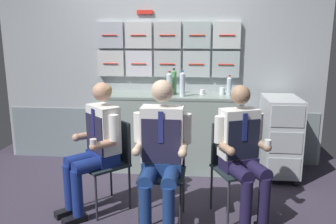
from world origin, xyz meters
TOP-DOWN VIEW (x-y plane):
  - ground at (0.00, 0.00)m, footprint 4.80×4.80m
  - galley_bulkhead at (0.01, 1.37)m, footprint 4.20×0.14m
  - galley_counter at (0.16, 1.09)m, footprint 1.68×0.53m
  - service_trolley at (1.48, 0.95)m, footprint 0.40×0.65m
  - folding_chair_left at (-0.32, 0.04)m, footprint 0.57×0.57m
  - crew_member_left at (-0.43, -0.07)m, footprint 0.62×0.62m
  - folding_chair_right at (0.21, -0.12)m, footprint 0.41×0.41m
  - crew_member_right at (0.21, -0.28)m, footprint 0.51×0.62m
  - folding_chair_by_counter at (0.86, 0.04)m, footprint 0.52×0.52m
  - crew_member_by_counter at (0.92, -0.11)m, footprint 0.53×0.65m
  - water_bottle_tall at (0.21, 1.12)m, footprint 0.07×0.07m
  - water_bottle_blue_cap at (0.32, 0.97)m, footprint 0.07×0.07m
  - water_bottle_clear at (0.88, 1.07)m, footprint 0.06×0.06m
  - water_bottle_short at (0.16, 1.03)m, footprint 0.07×0.07m
  - coffee_cup_spare at (0.06, 1.12)m, footprint 0.07×0.07m
  - coffee_cup_white at (0.56, 1.14)m, footprint 0.06×0.06m
  - espresso_cup_small at (0.80, 1.17)m, footprint 0.06×0.06m

SIDE VIEW (x-z plane):
  - ground at x=0.00m, z-range -0.04..0.00m
  - galley_counter at x=0.16m, z-range 0.00..0.96m
  - service_trolley at x=1.48m, z-range 0.03..1.00m
  - folding_chair_left at x=-0.32m, z-range 0.11..0.97m
  - folding_chair_right at x=0.21m, z-range 0.11..0.97m
  - folding_chair_by_counter at x=0.86m, z-range 0.11..0.97m
  - crew_member_by_counter at x=0.92m, z-range 0.06..1.31m
  - crew_member_left at x=-0.43m, z-range 0.06..1.31m
  - crew_member_right at x=0.21m, z-range 0.07..1.38m
  - coffee_cup_white at x=0.56m, z-range 0.96..1.02m
  - coffee_cup_spare at x=0.06m, z-range 0.96..1.03m
  - espresso_cup_small at x=0.80m, z-range 0.96..1.04m
  - water_bottle_clear at x=0.88m, z-range 0.95..1.20m
  - galley_bulkhead at x=0.01m, z-range 0.00..2.15m
  - water_bottle_short at x=0.16m, z-range 0.95..1.24m
  - water_bottle_blue_cap at x=0.32m, z-range 0.95..1.26m
  - water_bottle_tall at x=0.21m, z-range 0.95..1.27m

